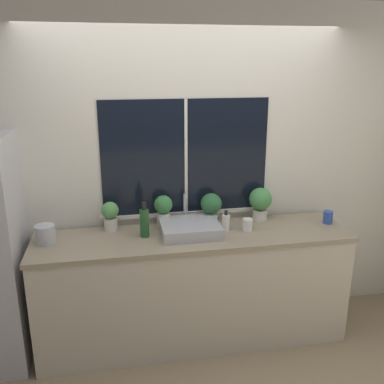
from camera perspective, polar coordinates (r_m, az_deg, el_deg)
The scene contains 14 objects.
ground_plane at distance 3.59m, azimuth 1.15°, elevation -21.37°, with size 14.00×14.00×0.00m, color #937F60.
wall_back at distance 3.57m, azimuth -0.92°, elevation 2.76°, with size 8.00×0.09×2.70m.
wall_right at distance 5.15m, azimuth 22.04°, elevation 5.94°, with size 0.06×7.00×2.70m.
counter at distance 3.57m, azimuth 0.19°, elevation -12.59°, with size 2.48×0.61×0.93m.
sink at distance 3.37m, azimuth -0.29°, elevation -4.82°, with size 0.46×0.44×0.26m.
potted_plant_far_left at distance 3.47m, azimuth -10.84°, elevation -2.96°, with size 0.14×0.14×0.23m.
potted_plant_center_left at distance 3.49m, azimuth -3.83°, elevation -2.23°, with size 0.15×0.15×0.26m.
potted_plant_center_right at distance 3.56m, azimuth 2.57°, elevation -1.87°, with size 0.18×0.18×0.26m.
potted_plant_far_right at distance 3.67m, azimuth 9.10°, elevation -1.24°, with size 0.19×0.19×0.28m.
soap_bottle at distance 3.44m, azimuth 4.53°, elevation -3.99°, with size 0.06×0.06×0.17m.
bottle_tall at distance 3.31m, azimuth -6.36°, elevation -4.03°, with size 0.07×0.07×0.28m.
mug_white at distance 3.46m, azimuth 7.41°, elevation -4.32°, with size 0.08×0.08×0.10m.
mug_blue at distance 3.76m, azimuth 17.67°, elevation -3.22°, with size 0.08×0.08×0.10m.
kettle at distance 3.36m, azimuth -18.98°, elevation -5.27°, with size 0.15×0.15×0.16m.
Camera 1 is at (-0.60, -2.75, 2.23)m, focal length 40.00 mm.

